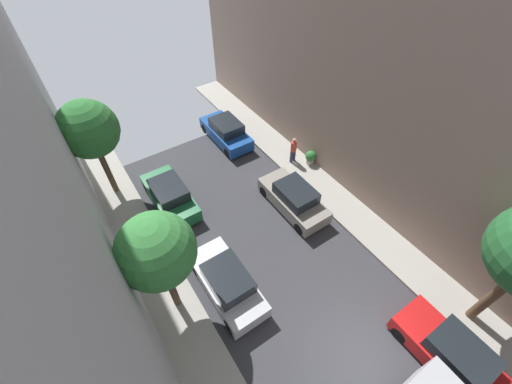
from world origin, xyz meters
The scene contains 12 objects.
ground centered at (0.00, 0.00, 0.00)m, with size 32.00×32.00×0.00m, color #38383D.
sidewalk_right centered at (5.00, 0.00, 0.07)m, with size 2.00×44.00×0.15m, color #A8A399.
parked_car_left_2 centered at (-2.70, 5.28, 0.72)m, with size 1.78×4.20×1.57m.
parked_car_left_3 centered at (-2.70, 11.38, 0.72)m, with size 1.78×4.20×1.57m.
parked_car_right_1 centered at (2.70, -1.83, 0.72)m, with size 1.78×4.20×1.57m.
parked_car_right_2 centered at (2.70, 7.49, 0.72)m, with size 1.78×4.20×1.57m.
parked_car_right_3 centered at (2.70, 14.66, 0.72)m, with size 1.78×4.20×1.57m.
pedestrian centered at (4.96, 10.41, 1.07)m, with size 0.40×0.36×1.72m.
street_tree_0 centered at (-4.94, 14.07, 4.28)m, with size 2.87×2.87×5.60m.
street_tree_2 centered at (-4.81, 5.95, 4.13)m, with size 2.76×2.76×5.39m.
potted_plant_0 centered at (5.75, 9.67, 0.62)m, with size 0.65×0.65×0.87m.
potted_plant_1 centered at (-5.51, 19.33, 0.67)m, with size 0.69×0.69×0.95m.
Camera 1 is at (-5.30, -0.80, 13.33)m, focal length 22.35 mm.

